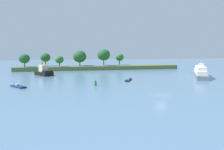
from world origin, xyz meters
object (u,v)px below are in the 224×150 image
object	(u,v)px
small_motorboat	(128,80)
channel_buoy_green	(95,83)
tugboat	(44,72)
white_riverboat	(200,72)
fishing_skiff	(18,86)

from	to	relation	value
small_motorboat	channel_buoy_green	world-z (taller)	channel_buoy_green
tugboat	small_motorboat	size ratio (longest dim) A/B	1.56
white_riverboat	channel_buoy_green	xyz separation A→B (m)	(-40.59, -11.64, -0.96)
fishing_skiff	channel_buoy_green	bearing A→B (deg)	-5.20
channel_buoy_green	tugboat	bearing A→B (deg)	118.01
white_riverboat	fishing_skiff	distance (m)	61.84
white_riverboat	small_motorboat	world-z (taller)	white_riverboat
fishing_skiff	small_motorboat	bearing A→B (deg)	10.94
tugboat	fishing_skiff	world-z (taller)	tugboat
small_motorboat	tugboat	bearing A→B (deg)	142.01
fishing_skiff	small_motorboat	size ratio (longest dim) A/B	1.04
tugboat	fishing_skiff	size ratio (longest dim) A/B	1.51
tugboat	channel_buoy_green	xyz separation A→B (m)	(15.95, -29.98, -0.57)
tugboat	fishing_skiff	distance (m)	28.50
channel_buoy_green	small_motorboat	bearing A→B (deg)	34.11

